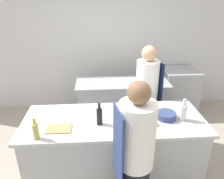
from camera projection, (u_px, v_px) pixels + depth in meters
The scene contains 16 objects.
ground_plane at pixel (114, 172), 3.10m from camera, with size 16.00×16.00×0.00m, color #A89E8E.
wall_back at pixel (106, 43), 4.48m from camera, with size 8.00×0.06×2.80m.
prep_counter at pixel (114, 147), 2.92m from camera, with size 2.28×0.89×0.88m.
pass_counter at pixel (122, 104), 4.07m from camera, with size 1.65×0.62×0.88m.
oven_range at pixel (178, 90), 4.61m from camera, with size 0.71×0.66×0.91m.
chef_at_prep_near at pixel (135, 158), 2.17m from camera, with size 0.39×0.38×1.65m.
chef_at_stove at pixel (146, 96), 3.48m from camera, with size 0.40×0.38×1.64m.
bottle_olive_oil at pixel (99, 116), 2.59m from camera, with size 0.07×0.07×0.28m.
bottle_vinegar at pixel (183, 112), 2.68m from camera, with size 0.08×0.08×0.29m.
bottle_wine at pixel (122, 126), 2.45m from camera, with size 0.07×0.07×0.22m.
bottle_cooking_oil at pixel (36, 131), 2.33m from camera, with size 0.06×0.06×0.25m.
bottle_sauce at pixel (149, 110), 2.79m from camera, with size 0.07×0.07×0.20m.
bowl_mixing_large at pixel (128, 112), 2.85m from camera, with size 0.19×0.19×0.05m.
bowl_prep_small at pixel (166, 115), 2.74m from camera, with size 0.24×0.24×0.08m.
cup at pixel (149, 120), 2.61m from camera, with size 0.09×0.09×0.10m.
cutting_board at pixel (59, 129), 2.53m from camera, with size 0.29×0.19×0.01m.
Camera 1 is at (-0.19, -2.35, 2.33)m, focal length 35.00 mm.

